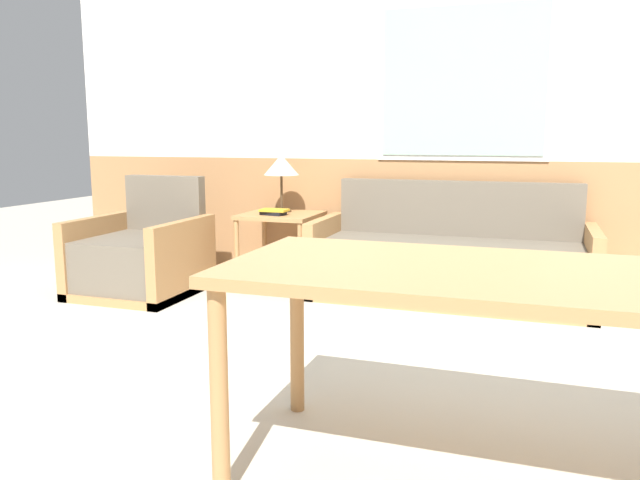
{
  "coord_description": "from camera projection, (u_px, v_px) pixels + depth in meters",
  "views": [
    {
      "loc": [
        0.39,
        -2.31,
        1.17
      ],
      "look_at": [
        -0.83,
        1.24,
        0.55
      ],
      "focal_mm": 35.0,
      "sensor_mm": 36.0,
      "label": 1
    }
  ],
  "objects": [
    {
      "name": "book_stack",
      "position": [
        274.0,
        212.0,
        4.84
      ],
      "size": [
        0.21,
        0.15,
        0.05
      ],
      "color": "black",
      "rests_on": "side_table"
    },
    {
      "name": "dining_table",
      "position": [
        479.0,
        292.0,
        2.02
      ],
      "size": [
        1.66,
        0.82,
        0.75
      ],
      "color": "#B27F4C",
      "rests_on": "ground_plane"
    },
    {
      "name": "armchair",
      "position": [
        142.0,
        259.0,
        4.69
      ],
      "size": [
        0.83,
        0.84,
        0.86
      ],
      "rotation": [
        0.0,
        0.0,
        0.14
      ],
      "color": "#B27F4C",
      "rests_on": "ground_plane"
    },
    {
      "name": "wall_back",
      "position": [
        483.0,
        111.0,
        4.7
      ],
      "size": [
        7.2,
        0.09,
        2.7
      ],
      "color": "#AD7A4C",
      "rests_on": "ground_plane"
    },
    {
      "name": "couch",
      "position": [
        450.0,
        264.0,
        4.51
      ],
      "size": [
        1.97,
        0.78,
        0.84
      ],
      "color": "#B27F4C",
      "rests_on": "ground_plane"
    },
    {
      "name": "table_lamp",
      "position": [
        281.0,
        167.0,
        4.98
      ],
      "size": [
        0.28,
        0.28,
        0.46
      ],
      "color": "#4C3823",
      "rests_on": "side_table"
    },
    {
      "name": "ground_plane",
      "position": [
        416.0,
        435.0,
        2.47
      ],
      "size": [
        16.0,
        16.0,
        0.0
      ],
      "primitive_type": "plane",
      "color": "beige"
    },
    {
      "name": "side_table",
      "position": [
        281.0,
        224.0,
        4.95
      ],
      "size": [
        0.59,
        0.59,
        0.57
      ],
      "color": "#B27F4C",
      "rests_on": "ground_plane"
    }
  ]
}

